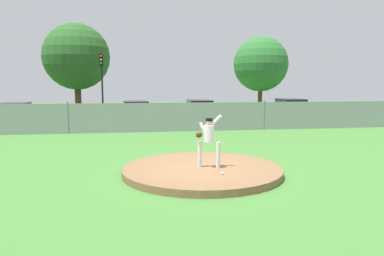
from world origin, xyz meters
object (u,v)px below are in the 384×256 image
at_px(traffic_cone_orange, 81,123).
at_px(parked_car_champagne, 290,111).
at_px(baseball, 222,173).
at_px(parked_car_red, 15,115).
at_px(pitcher_youth, 209,137).
at_px(traffic_light_near, 102,75).
at_px(parked_car_burgundy, 199,112).
at_px(parked_car_silver, 136,113).

bearing_deg(traffic_cone_orange, parked_car_champagne, 4.93).
height_order(baseball, parked_car_red, parked_car_red).
xyz_separation_m(pitcher_youth, parked_car_champagne, (9.24, 14.37, -0.34)).
height_order(pitcher_youth, parked_car_red, pitcher_youth).
bearing_deg(parked_car_champagne, traffic_light_near, 162.46).
height_order(parked_car_burgundy, traffic_cone_orange, parked_car_burgundy).
distance_m(parked_car_burgundy, parked_car_champagne, 6.89).
bearing_deg(pitcher_youth, parked_car_burgundy, 80.82).
distance_m(baseball, parked_car_burgundy, 15.67).
distance_m(parked_car_burgundy, traffic_cone_orange, 8.24).
bearing_deg(baseball, parked_car_champagne, 59.46).
xyz_separation_m(parked_car_silver, traffic_cone_orange, (-3.54, -1.30, -0.51)).
relative_size(baseball, parked_car_red, 0.02).
distance_m(parked_car_silver, traffic_cone_orange, 3.80).
bearing_deg(baseball, pitcher_youth, 102.49).
bearing_deg(parked_car_burgundy, baseball, -97.88).
bearing_deg(baseball, parked_car_red, 124.14).
height_order(parked_car_champagne, parked_car_silver, parked_car_champagne).
distance_m(parked_car_silver, traffic_light_near, 5.84).
distance_m(pitcher_youth, traffic_light_near, 19.57).
xyz_separation_m(parked_car_champagne, traffic_cone_orange, (-14.97, -1.29, -0.55)).
xyz_separation_m(pitcher_youth, parked_car_burgundy, (2.36, 14.57, -0.35)).
height_order(parked_car_champagne, traffic_light_near, traffic_light_near).
xyz_separation_m(baseball, parked_car_red, (-10.29, 15.17, 0.51)).
bearing_deg(parked_car_burgundy, parked_car_champagne, -1.67).
distance_m(pitcher_youth, parked_car_champagne, 17.09).
xyz_separation_m(parked_car_champagne, parked_car_silver, (-11.43, 0.01, -0.04)).
relative_size(baseball, parked_car_burgundy, 0.02).
bearing_deg(parked_car_champagne, pitcher_youth, -122.74).
height_order(parked_car_red, traffic_cone_orange, parked_car_red).
bearing_deg(parked_car_burgundy, pitcher_youth, -99.18).
height_order(baseball, parked_car_burgundy, parked_car_burgundy).
height_order(traffic_cone_orange, traffic_light_near, traffic_light_near).
distance_m(parked_car_burgundy, parked_car_silver, 4.55).
height_order(baseball, parked_car_silver, parked_car_silver).
bearing_deg(parked_car_silver, parked_car_burgundy, 2.45).
height_order(pitcher_youth, traffic_light_near, traffic_light_near).
xyz_separation_m(parked_car_burgundy, traffic_cone_orange, (-8.08, -1.49, -0.54)).
distance_m(baseball, parked_car_red, 18.34).
relative_size(parked_car_red, traffic_cone_orange, 7.66).
height_order(parked_car_red, parked_car_champagne, parked_car_champagne).
bearing_deg(baseball, traffic_light_near, 104.29).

